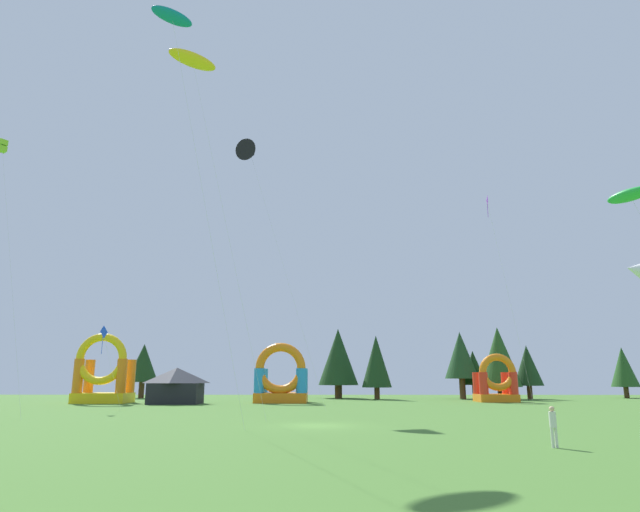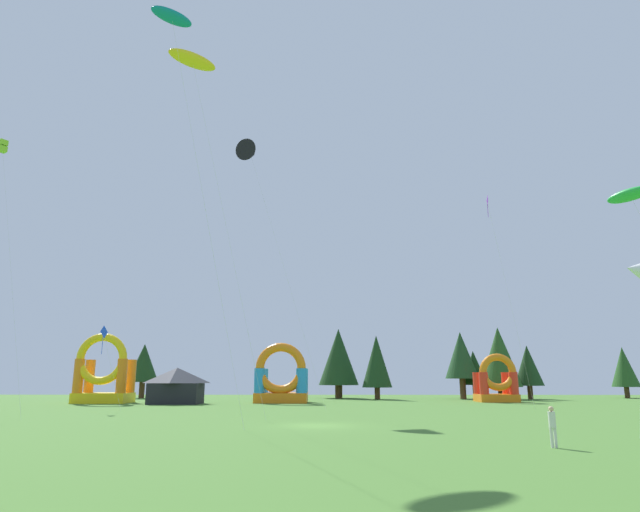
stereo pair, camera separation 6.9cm
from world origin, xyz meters
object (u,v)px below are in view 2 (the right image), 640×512
at_px(kite_lime_box, 3,147).
at_px(kite_black_delta, 250,152).
at_px(inflatable_orange_dome, 497,384).
at_px(inflatable_blue_arch, 103,377).
at_px(kite_green_parafoil, 630,195).
at_px(festival_tent, 176,386).
at_px(kite_teal_parafoil, 172,17).
at_px(kite_yellow_parafoil, 192,60).
at_px(person_left_edge, 552,423).
at_px(kite_purple_diamond, 487,204).
at_px(kite_blue_diamond, 103,334).
at_px(inflatable_yellow_castle, 281,382).

height_order(kite_lime_box, kite_black_delta, kite_black_delta).
relative_size(inflatable_orange_dome, inflatable_blue_arch, 0.72).
relative_size(kite_green_parafoil, festival_tent, 2.58).
bearing_deg(kite_lime_box, inflatable_blue_arch, 80.34).
bearing_deg(kite_teal_parafoil, kite_black_delta, 86.29).
bearing_deg(kite_lime_box, kite_yellow_parafoil, -25.76).
bearing_deg(kite_teal_parafoil, person_left_edge, -16.09).
bearing_deg(kite_purple_diamond, kite_yellow_parafoil, -149.37).
bearing_deg(kite_yellow_parafoil, kite_lime_box, 154.24).
relative_size(kite_teal_parafoil, person_left_edge, 15.21).
distance_m(kite_teal_parafoil, kite_blue_diamond, 28.00).
distance_m(kite_black_delta, inflatable_orange_dome, 39.76).
bearing_deg(kite_yellow_parafoil, festival_tent, 105.03).
height_order(kite_purple_diamond, kite_black_delta, kite_black_delta).
bearing_deg(kite_lime_box, festival_tent, 54.89).
distance_m(kite_yellow_parafoil, festival_tent, 35.98).
bearing_deg(inflatable_blue_arch, person_left_edge, -47.89).
relative_size(kite_blue_diamond, inflatable_orange_dome, 1.26).
bearing_deg(kite_black_delta, person_left_edge, -58.77).
xyz_separation_m(kite_black_delta, inflatable_yellow_castle, (2.71, 11.40, -23.71)).
bearing_deg(kite_blue_diamond, kite_black_delta, 21.94).
bearing_deg(kite_yellow_parafoil, kite_black_delta, 84.72).
xyz_separation_m(kite_lime_box, person_left_edge, (38.35, -20.33, -21.90)).
distance_m(kite_yellow_parafoil, kite_green_parafoil, 30.69).
bearing_deg(kite_green_parafoil, kite_lime_box, 164.70).
bearing_deg(kite_purple_diamond, kite_teal_parafoil, -140.74).
bearing_deg(kite_yellow_parafoil, inflatable_blue_arch, 119.85).
bearing_deg(kite_blue_diamond, kite_green_parafoil, -23.62).
relative_size(kite_black_delta, inflatable_yellow_castle, 4.02).
height_order(kite_black_delta, inflatable_orange_dome, kite_black_delta).
distance_m(person_left_edge, festival_tent, 45.79).
bearing_deg(kite_blue_diamond, inflatable_orange_dome, 24.90).
bearing_deg(inflatable_orange_dome, person_left_edge, -104.24).
bearing_deg(inflatable_orange_dome, kite_yellow_parafoil, -133.42).
distance_m(kite_green_parafoil, inflatable_blue_arch, 55.23).
bearing_deg(kite_lime_box, kite_purple_diamond, 7.37).
bearing_deg(inflatable_orange_dome, festival_tent, -171.68).
xyz_separation_m(kite_blue_diamond, inflatable_yellow_castle, (14.61, 16.20, -4.32)).
bearing_deg(inflatable_blue_arch, inflatable_orange_dome, 4.94).
bearing_deg(kite_black_delta, kite_lime_box, -157.42).
bearing_deg(inflatable_blue_arch, inflatable_yellow_castle, 4.07).
distance_m(kite_blue_diamond, inflatable_yellow_castle, 22.24).
bearing_deg(inflatable_blue_arch, kite_black_delta, -29.46).
height_order(kite_yellow_parafoil, inflatable_blue_arch, kite_yellow_parafoil).
height_order(kite_lime_box, kite_blue_diamond, kite_lime_box).
xyz_separation_m(kite_yellow_parafoil, inflatable_orange_dome, (30.11, 31.81, -23.35)).
distance_m(kite_black_delta, kite_blue_diamond, 23.25).
xyz_separation_m(kite_green_parafoil, inflatable_yellow_castle, (-23.74, 32.96, -11.26)).
xyz_separation_m(kite_lime_box, kite_green_parafoil, (47.23, -12.92, -9.28)).
relative_size(kite_teal_parafoil, festival_tent, 4.67).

